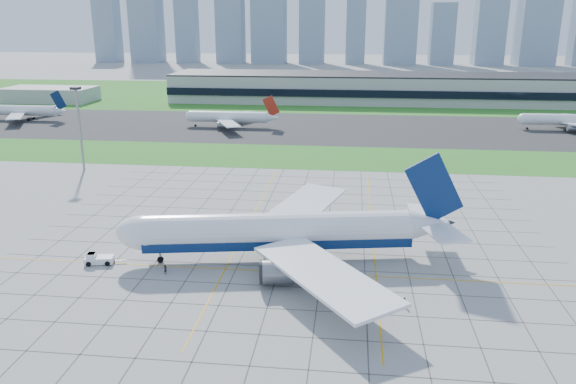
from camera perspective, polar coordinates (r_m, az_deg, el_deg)
name	(u,v)px	position (r m, az deg, el deg)	size (l,w,h in m)	color
ground	(280,267)	(107.03, -0.86, -7.63)	(1400.00, 1400.00, 0.00)	#9B9B95
grass_median	(313,157)	(192.13, 2.57, 3.59)	(700.00, 35.00, 0.04)	#347722
asphalt_taxiway	(322,128)	(245.86, 3.48, 6.55)	(700.00, 75.00, 0.04)	#383838
grass_far	(332,95)	(354.49, 4.48, 9.75)	(700.00, 145.00, 0.04)	#347722
apron_markings	(288,245)	(117.07, 0.04, -5.38)	(120.00, 130.00, 0.03)	#474744
terminal	(401,88)	(329.52, 11.42, 10.30)	(260.00, 43.00, 15.80)	#B7B7B2
service_block	(50,94)	(354.05, -23.03, 9.11)	(50.00, 25.00, 8.00)	#B7B7B2
light_mast	(79,118)	(183.57, -20.49, 7.05)	(2.50, 2.50, 25.60)	gray
city_skyline	(335,6)	(616.98, 4.77, 18.33)	(523.00, 32.40, 160.00)	#7F93A7
airliner	(280,232)	(108.03, -0.78, -4.08)	(66.32, 66.64, 21.02)	white
pushback_tug	(98,259)	(114.03, -18.75, -6.46)	(7.87, 3.48, 2.16)	white
crew_near	(165,269)	(106.32, -12.35, -7.66)	(0.69, 0.45, 1.90)	black
crew_far	(404,302)	(94.77, 11.73, -10.91)	(0.79, 0.62, 1.63)	black
distant_jet_0	(26,110)	(290.91, -25.08, 7.51)	(36.24, 42.66, 14.08)	white
distant_jet_1	(230,117)	(247.28, -5.93, 7.60)	(39.32, 42.66, 14.08)	white
distant_jet_2	(571,120)	(267.03, 26.83, 6.57)	(43.82, 42.66, 14.08)	white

